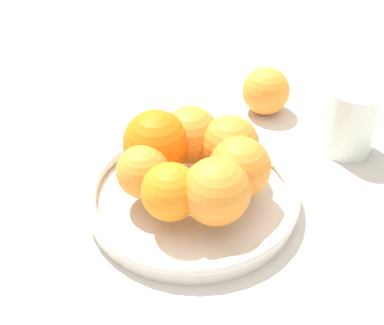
# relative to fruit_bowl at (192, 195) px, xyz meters

# --- Properties ---
(ground_plane) EXTENTS (4.00, 4.00, 0.00)m
(ground_plane) POSITION_rel_fruit_bowl_xyz_m (0.00, 0.00, -0.02)
(ground_plane) COLOR beige
(fruit_bowl) EXTENTS (0.27, 0.27, 0.03)m
(fruit_bowl) POSITION_rel_fruit_bowl_xyz_m (0.00, 0.00, 0.00)
(fruit_bowl) COLOR silver
(fruit_bowl) RESTS_ON ground_plane
(orange_pile) EXTENTS (0.19, 0.18, 0.08)m
(orange_pile) POSITION_rel_fruit_bowl_xyz_m (0.00, -0.00, 0.05)
(orange_pile) COLOR orange
(orange_pile) RESTS_ON fruit_bowl
(stray_orange) EXTENTS (0.07, 0.07, 0.07)m
(stray_orange) POSITION_rel_fruit_bowl_xyz_m (0.19, -0.15, 0.02)
(stray_orange) COLOR orange
(stray_orange) RESTS_ON ground_plane
(drinking_glass) EXTENTS (0.07, 0.07, 0.10)m
(drinking_glass) POSITION_rel_fruit_bowl_xyz_m (0.07, -0.24, 0.03)
(drinking_glass) COLOR silver
(drinking_glass) RESTS_ON ground_plane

